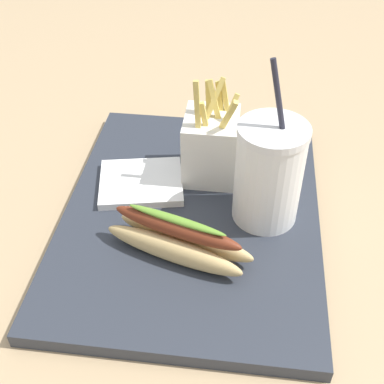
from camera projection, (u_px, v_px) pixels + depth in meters
name	position (u px, v px, depth m)	size (l,w,h in m)	color
ground_plane	(192.00, 224.00, 0.74)	(2.40, 2.40, 0.02)	tan
food_tray	(192.00, 213.00, 0.72)	(0.46, 0.35, 0.02)	#2D333D
soda_cup	(269.00, 174.00, 0.66)	(0.09, 0.09, 0.23)	white
fries_basket	(211.00, 145.00, 0.74)	(0.09, 0.08, 0.16)	white
hot_dog_1	(177.00, 239.00, 0.64)	(0.10, 0.19, 0.06)	#DBB775
ketchup_cup_1	(226.00, 140.00, 0.83)	(0.04, 0.04, 0.02)	white
ketchup_cup_2	(265.00, 162.00, 0.78)	(0.04, 0.04, 0.02)	white
napkin_stack	(141.00, 182.00, 0.75)	(0.10, 0.12, 0.01)	white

